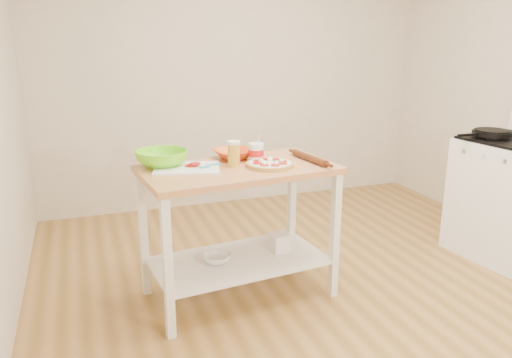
{
  "coord_description": "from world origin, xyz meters",
  "views": [
    {
      "loc": [
        -1.52,
        -2.64,
        1.69
      ],
      "look_at": [
        -0.49,
        0.28,
        0.81
      ],
      "focal_mm": 35.0,
      "sensor_mm": 36.0,
      "label": 1
    }
  ],
  "objects_px": {
    "knife": "(176,161)",
    "shelf_bin": "(279,242)",
    "pizza": "(270,164)",
    "yogurt_tub": "(256,152)",
    "skillet": "(491,133)",
    "cutting_board": "(187,168)",
    "green_bowl": "(162,158)",
    "orange_bowl": "(234,154)",
    "prep_island": "(239,204)",
    "beer_pint": "(234,154)",
    "rolling_pin": "(310,158)",
    "spatula": "(210,166)",
    "shelf_glass_bowl": "(217,258)"
  },
  "relations": [
    {
      "from": "knife",
      "to": "shelf_bin",
      "type": "xyz_separation_m",
      "value": [
        0.67,
        -0.17,
        -0.6
      ]
    },
    {
      "from": "pizza",
      "to": "yogurt_tub",
      "type": "distance_m",
      "value": 0.16
    },
    {
      "from": "skillet",
      "to": "cutting_board",
      "type": "bearing_deg",
      "value": -178.63
    },
    {
      "from": "pizza",
      "to": "green_bowl",
      "type": "bearing_deg",
      "value": 159.87
    },
    {
      "from": "orange_bowl",
      "to": "green_bowl",
      "type": "bearing_deg",
      "value": -174.37
    },
    {
      "from": "prep_island",
      "to": "yogurt_tub",
      "type": "height_order",
      "value": "yogurt_tub"
    },
    {
      "from": "pizza",
      "to": "green_bowl",
      "type": "xyz_separation_m",
      "value": [
        -0.64,
        0.24,
        0.03
      ]
    },
    {
      "from": "prep_island",
      "to": "beer_pint",
      "type": "xyz_separation_m",
      "value": [
        -0.02,
        0.02,
        0.33
      ]
    },
    {
      "from": "cutting_board",
      "to": "rolling_pin",
      "type": "height_order",
      "value": "rolling_pin"
    },
    {
      "from": "cutting_board",
      "to": "beer_pint",
      "type": "relative_size",
      "value": 2.86
    },
    {
      "from": "knife",
      "to": "shelf_bin",
      "type": "height_order",
      "value": "knife"
    },
    {
      "from": "prep_island",
      "to": "rolling_pin",
      "type": "bearing_deg",
      "value": -3.1
    },
    {
      "from": "green_bowl",
      "to": "beer_pint",
      "type": "relative_size",
      "value": 2.03
    },
    {
      "from": "yogurt_tub",
      "to": "green_bowl",
      "type": "bearing_deg",
      "value": 172.15
    },
    {
      "from": "prep_island",
      "to": "orange_bowl",
      "type": "xyz_separation_m",
      "value": [
        0.04,
        0.22,
        0.28
      ]
    },
    {
      "from": "prep_island",
      "to": "spatula",
      "type": "relative_size",
      "value": 8.7
    },
    {
      "from": "pizza",
      "to": "beer_pint",
      "type": "xyz_separation_m",
      "value": [
        -0.21,
        0.09,
        0.07
      ]
    },
    {
      "from": "prep_island",
      "to": "spatula",
      "type": "xyz_separation_m",
      "value": [
        -0.18,
        0.02,
        0.27
      ]
    },
    {
      "from": "prep_island",
      "to": "cutting_board",
      "type": "xyz_separation_m",
      "value": [
        -0.32,
        0.06,
        0.26
      ]
    },
    {
      "from": "green_bowl",
      "to": "rolling_pin",
      "type": "bearing_deg",
      "value": -11.88
    },
    {
      "from": "spatula",
      "to": "shelf_glass_bowl",
      "type": "xyz_separation_m",
      "value": [
        0.03,
        -0.02,
        -0.63
      ]
    },
    {
      "from": "spatula",
      "to": "rolling_pin",
      "type": "distance_m",
      "value": 0.67
    },
    {
      "from": "orange_bowl",
      "to": "green_bowl",
      "type": "relative_size",
      "value": 0.8
    },
    {
      "from": "shelf_bin",
      "to": "green_bowl",
      "type": "bearing_deg",
      "value": 170.27
    },
    {
      "from": "pizza",
      "to": "cutting_board",
      "type": "relative_size",
      "value": 0.66
    },
    {
      "from": "beer_pint",
      "to": "green_bowl",
      "type": "bearing_deg",
      "value": 160.99
    },
    {
      "from": "green_bowl",
      "to": "yogurt_tub",
      "type": "bearing_deg",
      "value": -7.85
    },
    {
      "from": "spatula",
      "to": "beer_pint",
      "type": "distance_m",
      "value": 0.17
    },
    {
      "from": "orange_bowl",
      "to": "beer_pint",
      "type": "distance_m",
      "value": 0.21
    },
    {
      "from": "pizza",
      "to": "orange_bowl",
      "type": "relative_size",
      "value": 1.17
    },
    {
      "from": "cutting_board",
      "to": "spatula",
      "type": "distance_m",
      "value": 0.14
    },
    {
      "from": "spatula",
      "to": "rolling_pin",
      "type": "relative_size",
      "value": 0.38
    },
    {
      "from": "spatula",
      "to": "green_bowl",
      "type": "xyz_separation_m",
      "value": [
        -0.27,
        0.15,
        0.04
      ]
    },
    {
      "from": "spatula",
      "to": "skillet",
      "type": "bearing_deg",
      "value": -9.37
    },
    {
      "from": "green_bowl",
      "to": "orange_bowl",
      "type": "bearing_deg",
      "value": 5.63
    },
    {
      "from": "prep_island",
      "to": "cutting_board",
      "type": "distance_m",
      "value": 0.41
    },
    {
      "from": "spatula",
      "to": "orange_bowl",
      "type": "relative_size",
      "value": 0.57
    },
    {
      "from": "pizza",
      "to": "rolling_pin",
      "type": "xyz_separation_m",
      "value": [
        0.3,
        0.04,
        0.01
      ]
    },
    {
      "from": "spatula",
      "to": "knife",
      "type": "xyz_separation_m",
      "value": [
        -0.18,
        0.19,
        0.0
      ]
    },
    {
      "from": "shelf_bin",
      "to": "rolling_pin",
      "type": "bearing_deg",
      "value": -20.55
    },
    {
      "from": "knife",
      "to": "orange_bowl",
      "type": "relative_size",
      "value": 1.04
    },
    {
      "from": "skillet",
      "to": "rolling_pin",
      "type": "relative_size",
      "value": 1.19
    },
    {
      "from": "skillet",
      "to": "orange_bowl",
      "type": "bearing_deg",
      "value": 176.75
    },
    {
      "from": "spatula",
      "to": "knife",
      "type": "height_order",
      "value": "knife"
    },
    {
      "from": "prep_island",
      "to": "rolling_pin",
      "type": "height_order",
      "value": "rolling_pin"
    },
    {
      "from": "skillet",
      "to": "yogurt_tub",
      "type": "height_order",
      "value": "yogurt_tub"
    },
    {
      "from": "prep_island",
      "to": "knife",
      "type": "xyz_separation_m",
      "value": [
        -0.36,
        0.21,
        0.27
      ]
    },
    {
      "from": "beer_pint",
      "to": "shelf_glass_bowl",
      "type": "height_order",
      "value": "beer_pint"
    },
    {
      "from": "pizza",
      "to": "cutting_board",
      "type": "bearing_deg",
      "value": 166.76
    },
    {
      "from": "yogurt_tub",
      "to": "shelf_glass_bowl",
      "type": "distance_m",
      "value": 0.74
    }
  ]
}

